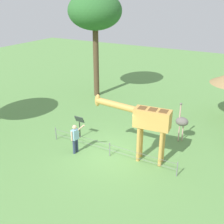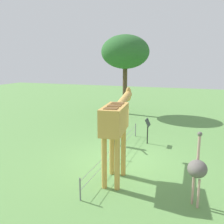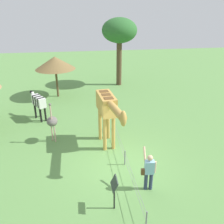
# 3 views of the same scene
# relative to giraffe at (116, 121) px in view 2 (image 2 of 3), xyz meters

# --- Properties ---
(ground_plane) EXTENTS (60.00, 60.00, 0.00)m
(ground_plane) POSITION_rel_giraffe_xyz_m (1.63, 0.30, -2.16)
(ground_plane) COLOR #60934C
(giraffe) EXTENTS (3.86, 0.89, 3.10)m
(giraffe) POSITION_rel_giraffe_xyz_m (0.00, 0.00, 0.00)
(giraffe) COLOR gold
(giraffe) RESTS_ON ground_plane
(visitor) EXTENTS (0.69, 0.59, 1.68)m
(visitor) POSITION_rel_giraffe_xyz_m (3.31, 1.14, -1.25)
(visitor) COLOR navy
(visitor) RESTS_ON ground_plane
(ostrich) EXTENTS (0.70, 0.56, 2.25)m
(ostrich) POSITION_rel_giraffe_xyz_m (-1.00, -2.79, -0.98)
(ostrich) COLOR #CC9E93
(ostrich) RESTS_ON ground_plane
(tree_northeast) EXTENTS (3.71, 3.71, 6.18)m
(tree_northeast) POSITION_rel_giraffe_xyz_m (10.76, 2.85, 2.69)
(tree_northeast) COLOR brown
(tree_northeast) RESTS_ON ground_plane
(info_sign) EXTENTS (0.56, 0.21, 1.32)m
(info_sign) POSITION_rel_giraffe_xyz_m (4.11, -0.34, -1.21)
(info_sign) COLOR black
(info_sign) RESTS_ON ground_plane
(wire_fence) EXTENTS (7.05, 0.05, 0.75)m
(wire_fence) POSITION_rel_giraffe_xyz_m (1.63, 0.55, -1.75)
(wire_fence) COLOR slate
(wire_fence) RESTS_ON ground_plane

